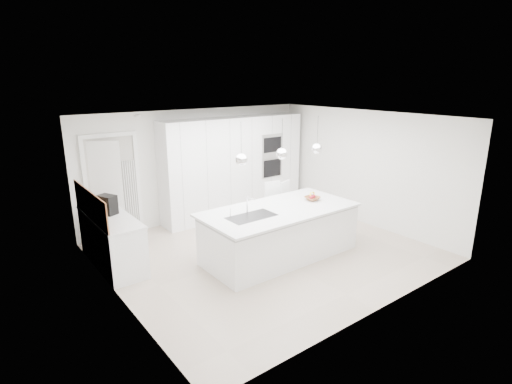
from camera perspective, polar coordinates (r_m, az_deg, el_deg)
floor at (r=7.61m, az=1.38°, el=-8.49°), size 5.50×5.50×0.00m
wall_back at (r=9.21m, az=-8.33°, el=3.89°), size 5.50×0.00×5.50m
wall_left at (r=5.94m, az=-19.78°, el=-3.66°), size 0.00×5.00×5.00m
ceiling at (r=6.96m, az=1.52°, el=10.61°), size 5.50×5.50×0.00m
tall_cabinets at (r=9.39m, az=-3.14°, el=3.64°), size 3.60×0.60×2.30m
oven_stack at (r=9.64m, az=2.33°, el=5.18°), size 0.62×0.04×1.05m
doorway_frame at (r=8.50m, az=-19.72°, el=0.53°), size 1.11×0.08×2.13m
hallway_door at (r=8.39m, az=-21.21°, el=0.04°), size 0.76×0.38×2.00m
radiator at (r=8.63m, az=-17.58°, el=-0.26°), size 0.32×0.04×1.40m
left_base_cabinets at (r=7.38m, az=-19.89°, el=-6.65°), size 0.60×1.80×0.86m
left_worktop at (r=7.23m, az=-20.22°, el=-3.35°), size 0.62×1.82×0.04m
oak_backsplash at (r=7.08m, az=-22.64°, el=-1.70°), size 0.02×1.80×0.50m
island_base at (r=7.29m, az=3.50°, el=-5.98°), size 2.80×1.20×0.86m
island_worktop at (r=7.17m, az=3.30°, el=-2.52°), size 2.84×1.40×0.04m
island_sink at (r=6.77m, az=-0.63°, el=-4.17°), size 0.84×0.44×0.18m
island_tap at (r=6.87m, az=-1.30°, el=-1.82°), size 0.02×0.02×0.30m
pendant_left at (r=6.36m, az=-2.11°, el=4.63°), size 0.20×0.20×0.20m
pendant_mid at (r=6.88m, az=3.71°, el=5.46°), size 0.20×0.20×0.20m
pendant_right at (r=7.45m, az=8.69°, el=6.13°), size 0.20×0.20×0.20m
fruit_bowl at (r=7.70m, az=8.05°, el=-0.91°), size 0.29×0.29×0.07m
espresso_machine at (r=7.28m, az=-20.47°, el=-1.70°), size 0.31×0.37×0.33m
bar_stool_left at (r=8.18m, az=2.94°, el=-2.53°), size 0.43×0.55×1.11m
bar_stool_right at (r=8.41m, az=4.69°, el=-2.23°), size 0.47×0.57×1.06m
apple_a at (r=7.67m, az=7.88°, el=-0.71°), size 0.08×0.08×0.08m
apple_b at (r=7.64m, az=7.89°, el=-0.79°), size 0.07×0.07×0.07m
apple_c at (r=7.72m, az=8.23°, el=-0.61°), size 0.08×0.08×0.08m
banana_bunch at (r=7.71m, az=8.03°, el=-0.34°), size 0.22×0.16×0.19m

